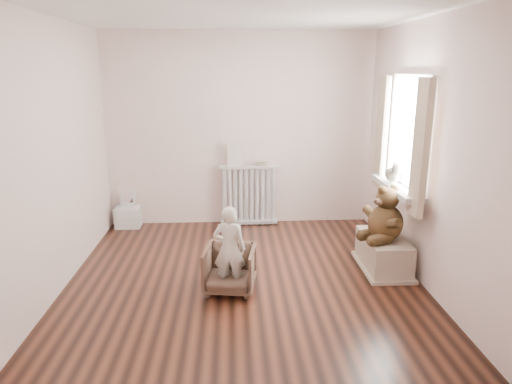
{
  "coord_description": "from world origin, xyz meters",
  "views": [
    {
      "loc": [
        -0.1,
        -4.39,
        2.11
      ],
      "look_at": [
        0.15,
        0.45,
        0.8
      ],
      "focal_mm": 32.0,
      "sensor_mm": 36.0,
      "label": 1
    }
  ],
  "objects_px": {
    "armchair": "(230,269)",
    "teddy_bear": "(386,212)",
    "toy_vanity": "(127,208)",
    "toy_bench": "(383,251)",
    "radiator": "(249,197)",
    "plush_cat": "(394,174)",
    "child": "(230,249)"
  },
  "relations": [
    {
      "from": "toy_vanity",
      "to": "toy_bench",
      "type": "xyz_separation_m",
      "value": [
        3.07,
        -1.51,
        -0.08
      ]
    },
    {
      "from": "armchair",
      "to": "teddy_bear",
      "type": "bearing_deg",
      "value": 20.19
    },
    {
      "from": "toy_bench",
      "to": "armchair",
      "type": "bearing_deg",
      "value": -165.83
    },
    {
      "from": "radiator",
      "to": "toy_vanity",
      "type": "relative_size",
      "value": 1.6
    },
    {
      "from": "child",
      "to": "toy_bench",
      "type": "xyz_separation_m",
      "value": [
        1.66,
        0.47,
        -0.25
      ]
    },
    {
      "from": "radiator",
      "to": "toy_bench",
      "type": "relative_size",
      "value": 1.08
    },
    {
      "from": "toy_bench",
      "to": "teddy_bear",
      "type": "distance_m",
      "value": 0.48
    },
    {
      "from": "toy_bench",
      "to": "plush_cat",
      "type": "distance_m",
      "value": 0.85
    },
    {
      "from": "child",
      "to": "teddy_bear",
      "type": "bearing_deg",
      "value": -158.13
    },
    {
      "from": "plush_cat",
      "to": "radiator",
      "type": "bearing_deg",
      "value": 159.96
    },
    {
      "from": "child",
      "to": "plush_cat",
      "type": "relative_size",
      "value": 2.95
    },
    {
      "from": "child",
      "to": "toy_bench",
      "type": "height_order",
      "value": "child"
    },
    {
      "from": "teddy_bear",
      "to": "armchair",
      "type": "bearing_deg",
      "value": 169.79
    },
    {
      "from": "teddy_bear",
      "to": "toy_vanity",
      "type": "bearing_deg",
      "value": 130.47
    },
    {
      "from": "radiator",
      "to": "child",
      "type": "xyz_separation_m",
      "value": [
        -0.26,
        -2.01,
        0.06
      ]
    },
    {
      "from": "toy_bench",
      "to": "plush_cat",
      "type": "bearing_deg",
      "value": 61.73
    },
    {
      "from": "child",
      "to": "plush_cat",
      "type": "xyz_separation_m",
      "value": [
        1.8,
        0.73,
        0.55
      ]
    },
    {
      "from": "toy_vanity",
      "to": "plush_cat",
      "type": "height_order",
      "value": "plush_cat"
    },
    {
      "from": "toy_vanity",
      "to": "plush_cat",
      "type": "distance_m",
      "value": 3.52
    },
    {
      "from": "teddy_bear",
      "to": "plush_cat",
      "type": "height_order",
      "value": "plush_cat"
    },
    {
      "from": "radiator",
      "to": "teddy_bear",
      "type": "relative_size",
      "value": 1.43
    },
    {
      "from": "child",
      "to": "toy_bench",
      "type": "distance_m",
      "value": 1.75
    },
    {
      "from": "teddy_bear",
      "to": "plush_cat",
      "type": "relative_size",
      "value": 2.0
    },
    {
      "from": "toy_vanity",
      "to": "child",
      "type": "relative_size",
      "value": 0.61
    },
    {
      "from": "armchair",
      "to": "toy_bench",
      "type": "bearing_deg",
      "value": 22.81
    },
    {
      "from": "armchair",
      "to": "teddy_bear",
      "type": "relative_size",
      "value": 0.84
    },
    {
      "from": "radiator",
      "to": "armchair",
      "type": "distance_m",
      "value": 1.99
    },
    {
      "from": "teddy_bear",
      "to": "plush_cat",
      "type": "xyz_separation_m",
      "value": [
        0.17,
        0.35,
        0.33
      ]
    },
    {
      "from": "child",
      "to": "armchair",
      "type": "bearing_deg",
      "value": -81.35
    },
    {
      "from": "toy_vanity",
      "to": "armchair",
      "type": "bearing_deg",
      "value": -53.96
    },
    {
      "from": "teddy_bear",
      "to": "radiator",
      "type": "bearing_deg",
      "value": 108.36
    },
    {
      "from": "armchair",
      "to": "teddy_bear",
      "type": "xyz_separation_m",
      "value": [
        1.63,
        0.33,
        0.45
      ]
    }
  ]
}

